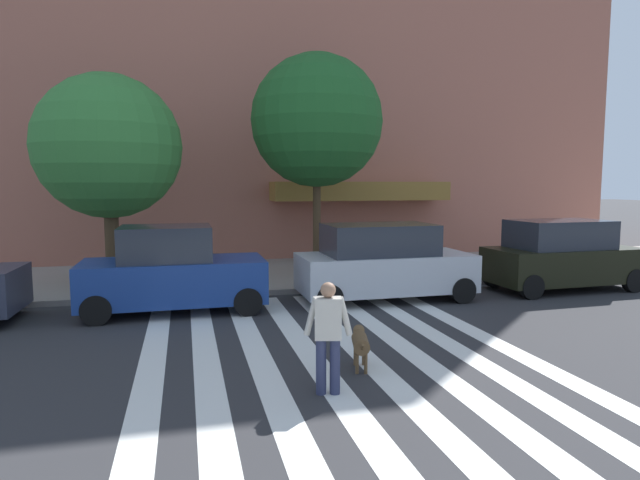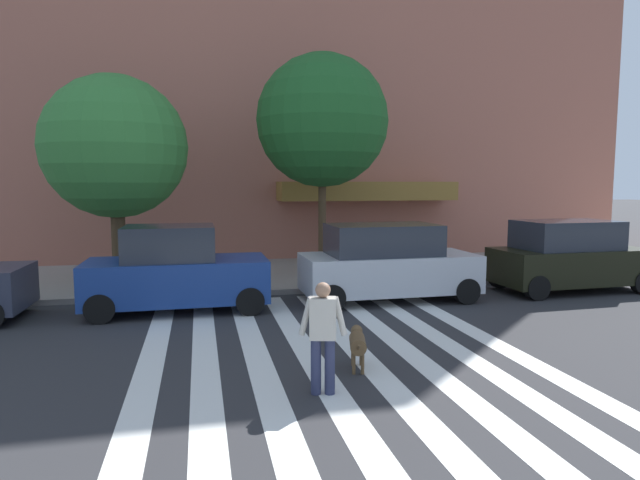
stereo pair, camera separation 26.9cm
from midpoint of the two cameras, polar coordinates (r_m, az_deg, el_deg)
ground_plane at (r=7.95m, az=-4.33°, el=-16.41°), size 160.00×160.00×0.00m
sidewalk_far at (r=17.52m, az=-9.12°, el=-3.77°), size 80.00×6.00×0.15m
crosswalk_stripes at (r=8.24m, az=5.46°, el=-15.56°), size 6.75×13.32×0.01m
apartment_block at (r=28.80m, az=-4.14°, el=22.39°), size 27.58×15.57×22.32m
parked_car_behind_first at (r=13.16m, az=-14.55°, el=-3.25°), size 4.22×1.96×2.04m
parked_car_third_in_line at (r=14.02m, az=7.69°, el=-2.46°), size 4.50×2.02×1.99m
parked_car_fourth_in_line at (r=16.69m, az=25.42°, el=-1.63°), size 4.36×2.03×2.00m
street_tree_nearest at (r=16.27m, az=-20.55°, el=9.22°), size 4.01×4.01×5.92m
street_tree_middle at (r=16.96m, az=0.71°, el=12.55°), size 4.10×4.10×6.87m
pedestrian_dog_walker at (r=7.76m, az=1.32°, el=-9.72°), size 0.70×0.32×1.64m
dog_on_leash at (r=8.95m, az=4.89°, el=-10.81°), size 0.41×0.98×0.65m
pedestrian_bystander at (r=19.51m, az=26.32°, el=-0.35°), size 0.70×0.35×1.64m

